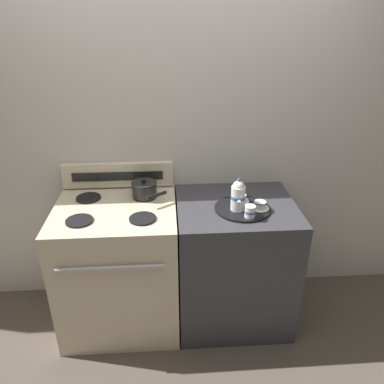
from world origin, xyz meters
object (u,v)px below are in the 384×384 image
object	(u,v)px
teacup_left	(260,205)
teacup_right	(240,198)
teapot	(238,196)
creamer_jug	(250,211)
serving_tray	(242,208)
stove	(120,266)
saucepan	(145,189)

from	to	relation	value
teacup_left	teacup_right	world-z (taller)	same
teapot	teacup_left	size ratio (longest dim) A/B	1.83
teapot	creamer_jug	distance (m)	0.13
serving_tray	teapot	world-z (taller)	teapot
stove	teacup_left	bearing A→B (deg)	-5.71
teapot	serving_tray	bearing A→B (deg)	33.16
stove	saucepan	size ratio (longest dim) A/B	3.52
saucepan	teacup_left	size ratio (longest dim) A/B	2.24
stove	creamer_jug	world-z (taller)	creamer_jug
saucepan	teapot	distance (m)	0.64
stove	creamer_jug	distance (m)	0.99
creamer_jug	saucepan	bearing A→B (deg)	152.11
teacup_right	creamer_jug	distance (m)	0.21
stove	teacup_right	distance (m)	0.95
stove	serving_tray	bearing A→B (deg)	-4.81
teacup_left	creamer_jug	world-z (taller)	creamer_jug
saucepan	teapot	xyz separation A→B (m)	(0.59, -0.24, 0.05)
saucepan	teapot	bearing A→B (deg)	-22.48
stove	creamer_jug	bearing A→B (deg)	-12.93
saucepan	teacup_left	distance (m)	0.77
stove	teapot	xyz separation A→B (m)	(0.78, -0.09, 0.56)
saucepan	teapot	world-z (taller)	teapot
stove	saucepan	world-z (taller)	saucepan
creamer_jug	stove	bearing A→B (deg)	167.07
stove	serving_tray	world-z (taller)	serving_tray
teapot	teacup_right	xyz separation A→B (m)	(0.04, 0.11, -0.07)
saucepan	teacup_left	xyz separation A→B (m)	(0.73, -0.24, -0.02)
serving_tray	teacup_right	bearing A→B (deg)	89.91
teacup_left	stove	bearing A→B (deg)	174.29
stove	serving_tray	size ratio (longest dim) A/B	2.60
teacup_left	creamer_jug	xyz separation A→B (m)	(-0.09, -0.10, 0.01)
teacup_right	creamer_jug	size ratio (longest dim) A/B	1.55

